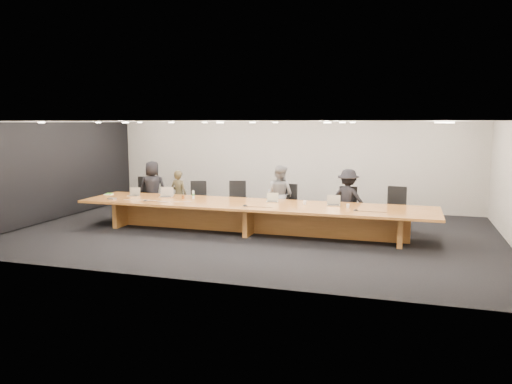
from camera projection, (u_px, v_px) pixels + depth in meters
ground at (253, 233)px, 12.64m from camera, size 12.00×12.00×0.00m
back_wall at (289, 165)px, 16.23m from camera, size 12.00×0.02×2.80m
left_wall_panel at (54, 172)px, 14.18m from camera, size 0.08×7.84×2.74m
conference_table at (253, 212)px, 12.57m from camera, size 9.00×1.80×0.75m
chair_far_left at (145, 196)px, 14.91m from camera, size 0.74×0.74×1.18m
chair_left at (198, 200)px, 14.39m from camera, size 0.71×0.71×1.11m
chair_mid_left at (237, 201)px, 14.09m from camera, size 0.69×0.69×1.14m
chair_mid_right at (286, 204)px, 13.64m from camera, size 0.67×0.67×1.12m
chair_right at (347, 208)px, 13.04m from camera, size 0.58×0.58×1.12m
chair_far_right at (395, 209)px, 12.77m from camera, size 0.68×0.68×1.16m
person_a at (153, 189)px, 14.73m from camera, size 0.91×0.71×1.65m
person_b at (179, 194)px, 14.42m from camera, size 0.56×0.41×1.41m
person_c at (280, 195)px, 13.54m from camera, size 0.96×0.85×1.63m
person_d at (348, 199)px, 12.98m from camera, size 1.12×0.80×1.57m
laptop_a at (133, 192)px, 13.81m from camera, size 0.32×0.25×0.23m
laptop_b at (166, 192)px, 13.57m from camera, size 0.40×0.33×0.28m
laptop_d at (272, 197)px, 12.75m from camera, size 0.33×0.27×0.23m
laptop_e at (334, 200)px, 12.20m from camera, size 0.35×0.28×0.26m
water_bottle at (193, 195)px, 13.33m from camera, size 0.07×0.07×0.21m
amber_mug at (183, 197)px, 13.28m from camera, size 0.09×0.09×0.09m
paper_cup_near at (305, 203)px, 12.35m from camera, size 0.10×0.10×0.09m
paper_cup_far at (348, 206)px, 11.88m from camera, size 0.08×0.08×0.09m
notepad at (109, 194)px, 14.07m from camera, size 0.24×0.20×0.01m
lime_gadget at (109, 194)px, 14.07m from camera, size 0.18×0.12×0.03m
av_box at (112, 199)px, 13.22m from camera, size 0.22×0.18×0.03m
mic_left at (145, 200)px, 12.91m from camera, size 0.15×0.15×0.03m
mic_center at (245, 205)px, 12.15m from camera, size 0.18×0.18×0.03m
mic_right at (356, 210)px, 11.52m from camera, size 0.14×0.14×0.03m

